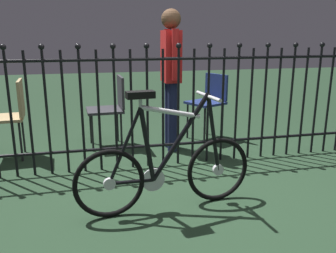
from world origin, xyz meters
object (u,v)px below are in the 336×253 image
(bicycle, at_px, (166,168))
(chair_navy, at_px, (210,99))
(person_visitor, at_px, (171,69))
(chair_tan, at_px, (11,112))
(chair_charcoal, at_px, (111,104))

(bicycle, relative_size, chair_navy, 1.69)
(chair_navy, bearing_deg, person_visitor, -150.00)
(chair_tan, height_order, person_visitor, person_visitor)
(chair_tan, distance_m, person_visitor, 1.78)
(chair_tan, xyz_separation_m, person_visitor, (1.73, -0.09, 0.42))
(chair_tan, relative_size, person_visitor, 0.54)
(bicycle, distance_m, person_visitor, 1.59)
(chair_navy, relative_size, chair_charcoal, 0.98)
(chair_tan, relative_size, chair_charcoal, 1.01)
(bicycle, bearing_deg, chair_charcoal, 99.21)
(person_visitor, bearing_deg, chair_tan, 176.98)
(bicycle, xyz_separation_m, chair_charcoal, (-0.28, 1.70, 0.17))
(chair_tan, bearing_deg, bicycle, -48.38)
(bicycle, xyz_separation_m, chair_tan, (-1.35, 1.52, 0.18))
(chair_charcoal, bearing_deg, bicycle, -80.79)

